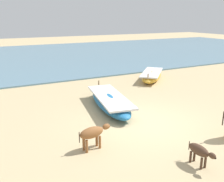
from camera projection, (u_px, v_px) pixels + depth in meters
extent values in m
plane|color=tan|center=(144.00, 123.00, 9.00)|extent=(80.00, 80.00, 0.00)
cube|color=slate|center=(38.00, 57.00, 23.41)|extent=(60.00, 20.00, 0.08)
ellipsoid|color=gold|center=(152.00, 76.00, 15.00)|extent=(2.96, 3.04, 0.48)
cube|color=white|center=(152.00, 72.00, 14.94)|extent=(2.68, 2.75, 0.07)
cube|color=olive|center=(151.00, 75.00, 14.73)|extent=(0.69, 0.67, 0.04)
cylinder|color=olive|center=(148.00, 76.00, 13.52)|extent=(0.06, 0.06, 0.20)
ellipsoid|color=#1E669E|center=(110.00, 102.00, 10.38)|extent=(1.76, 4.02, 0.52)
cube|color=white|center=(110.00, 97.00, 10.32)|extent=(1.65, 3.56, 0.07)
cube|color=olive|center=(108.00, 96.00, 10.61)|extent=(0.92, 0.28, 0.04)
cylinder|color=olive|center=(99.00, 83.00, 11.92)|extent=(0.06, 0.06, 0.20)
cylinder|color=#2D2119|center=(223.00, 118.00, 7.60)|extent=(0.03, 0.03, 0.44)
ellipsoid|color=brown|center=(92.00, 133.00, 7.09)|extent=(0.77, 0.40, 0.32)
ellipsoid|color=brown|center=(106.00, 127.00, 7.35)|extent=(0.26, 0.18, 0.17)
sphere|color=#2D2119|center=(109.00, 126.00, 7.42)|extent=(0.08, 0.08, 0.07)
cylinder|color=brown|center=(97.00, 140.00, 7.36)|extent=(0.07, 0.07, 0.37)
cylinder|color=brown|center=(100.00, 142.00, 7.24)|extent=(0.07, 0.07, 0.37)
cylinder|color=brown|center=(84.00, 144.00, 7.12)|extent=(0.07, 0.07, 0.37)
cylinder|color=brown|center=(87.00, 146.00, 7.00)|extent=(0.07, 0.07, 0.37)
cylinder|color=#2D2119|center=(79.00, 137.00, 6.88)|extent=(0.02, 0.02, 0.30)
ellipsoid|color=#4C3323|center=(199.00, 150.00, 6.35)|extent=(0.26, 0.61, 0.26)
ellipsoid|color=#4C3323|center=(212.00, 156.00, 6.00)|extent=(0.13, 0.20, 0.14)
sphere|color=#2D2119|center=(215.00, 158.00, 5.93)|extent=(0.06, 0.06, 0.06)
cylinder|color=#4C3323|center=(205.00, 162.00, 6.30)|extent=(0.06, 0.06, 0.30)
cylinder|color=#4C3323|center=(201.00, 164.00, 6.24)|extent=(0.06, 0.06, 0.30)
cylinder|color=#4C3323|center=(194.00, 156.00, 6.60)|extent=(0.06, 0.06, 0.30)
cylinder|color=#4C3323|center=(191.00, 157.00, 6.54)|extent=(0.06, 0.06, 0.30)
cylinder|color=#2D2119|center=(189.00, 145.00, 6.62)|extent=(0.02, 0.02, 0.25)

